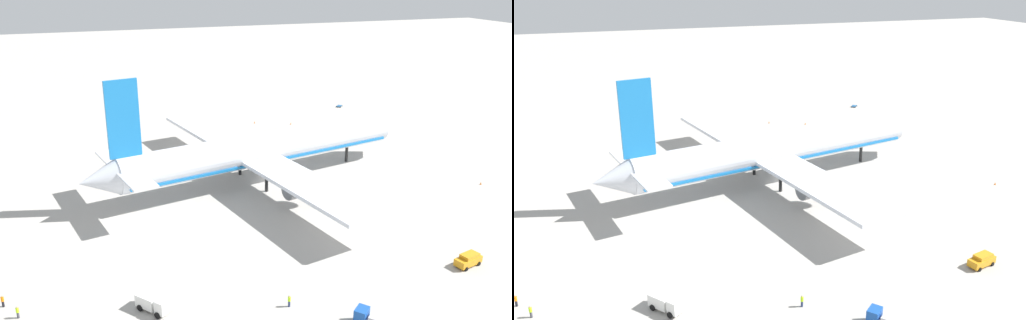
% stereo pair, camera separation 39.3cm
% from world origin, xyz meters
% --- Properties ---
extents(ground_plane, '(600.00, 600.00, 0.00)m').
position_xyz_m(ground_plane, '(0.00, 0.00, 0.00)').
color(ground_plane, '#ADA8A0').
extents(airliner, '(76.20, 72.29, 24.88)m').
position_xyz_m(airliner, '(-1.24, -0.23, 7.02)').
color(airliner, silver).
rests_on(airliner, ground).
extents(service_truck_0, '(4.79, 5.17, 2.28)m').
position_xyz_m(service_truck_0, '(-4.47, -52.12, 1.22)').
color(service_truck_0, '#194CA5').
rests_on(service_truck_0, ground).
extents(service_truck_1, '(4.77, 5.18, 2.32)m').
position_xyz_m(service_truck_1, '(-30.24, -39.15, 1.28)').
color(service_truck_1, white).
rests_on(service_truck_1, ground).
extents(service_van, '(4.80, 2.84, 1.97)m').
position_xyz_m(service_van, '(17.13, -43.51, 1.03)').
color(service_van, orange).
rests_on(service_van, ground).
extents(baggage_cart_0, '(2.61, 2.66, 0.40)m').
position_xyz_m(baggage_cart_0, '(44.78, 52.05, 0.26)').
color(baggage_cart_0, '#26598C').
rests_on(baggage_cart_0, ground).
extents(ground_worker_1, '(0.48, 0.48, 1.75)m').
position_xyz_m(ground_worker_1, '(-47.33, -34.97, 0.89)').
color(ground_worker_1, '#3F3F47').
rests_on(ground_worker_1, ground).
extents(ground_worker_3, '(0.54, 0.54, 1.74)m').
position_xyz_m(ground_worker_3, '(-49.40, -31.62, 0.89)').
color(ground_worker_3, black).
rests_on(ground_worker_3, ground).
extents(ground_worker_4, '(0.57, 0.57, 1.73)m').
position_xyz_m(ground_worker_4, '(-12.89, -44.31, 0.88)').
color(ground_worker_4, navy).
rests_on(ground_worker_4, ground).
extents(traffic_cone_0, '(0.36, 0.36, 0.55)m').
position_xyz_m(traffic_cone_0, '(21.72, 37.89, 0.28)').
color(traffic_cone_0, orange).
rests_on(traffic_cone_0, ground).
extents(traffic_cone_1, '(0.36, 0.36, 0.55)m').
position_xyz_m(traffic_cone_1, '(12.23, 42.61, 0.28)').
color(traffic_cone_1, orange).
rests_on(traffic_cone_1, ground).
extents(traffic_cone_2, '(0.36, 0.36, 0.55)m').
position_xyz_m(traffic_cone_2, '(41.84, -17.52, 0.28)').
color(traffic_cone_2, orange).
rests_on(traffic_cone_2, ground).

